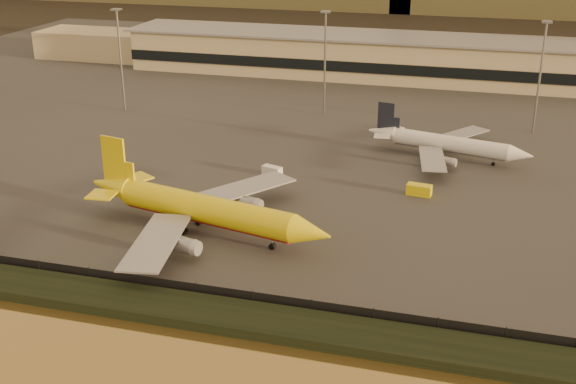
% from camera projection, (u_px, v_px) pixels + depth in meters
% --- Properties ---
extents(ground, '(900.00, 900.00, 0.00)m').
position_uv_depth(ground, '(267.00, 262.00, 107.18)').
color(ground, black).
rests_on(ground, ground).
extents(embankment, '(320.00, 7.00, 1.40)m').
position_uv_depth(embankment, '(228.00, 316.00, 91.74)').
color(embankment, black).
rests_on(embankment, ground).
extents(tarmac, '(320.00, 220.00, 0.20)m').
position_uv_depth(tarmac, '(373.00, 102.00, 191.96)').
color(tarmac, '#2D2D2D').
rests_on(tarmac, ground).
extents(perimeter_fence, '(300.00, 0.05, 2.20)m').
position_uv_depth(perimeter_fence, '(238.00, 297.00, 95.09)').
color(perimeter_fence, black).
rests_on(perimeter_fence, tarmac).
extents(terminal_building, '(202.00, 25.00, 12.60)m').
position_uv_depth(terminal_building, '(344.00, 55.00, 220.59)').
color(terminal_building, tan).
rests_on(terminal_building, tarmac).
extents(apron_light_masts, '(152.20, 12.20, 25.40)m').
position_uv_depth(apron_light_masts, '(427.00, 62.00, 164.50)').
color(apron_light_masts, slate).
rests_on(apron_light_masts, tarmac).
extents(dhl_cargo_jet, '(44.73, 43.07, 13.45)m').
position_uv_depth(dhl_cargo_jet, '(203.00, 210.00, 114.75)').
color(dhl_cargo_jet, yellow).
rests_on(dhl_cargo_jet, tarmac).
extents(white_narrowbody_jet, '(34.60, 33.16, 10.03)m').
position_uv_depth(white_narrowbody_jet, '(447.00, 144.00, 149.07)').
color(white_narrowbody_jet, white).
rests_on(white_narrowbody_jet, tarmac).
extents(gse_vehicle_yellow, '(4.65, 2.53, 1.99)m').
position_uv_depth(gse_vehicle_yellow, '(419.00, 190.00, 130.75)').
color(gse_vehicle_yellow, yellow).
rests_on(gse_vehicle_yellow, tarmac).
extents(gse_vehicle_white, '(4.23, 2.89, 1.74)m').
position_uv_depth(gse_vehicle_white, '(272.00, 171.00, 140.46)').
color(gse_vehicle_white, white).
rests_on(gse_vehicle_white, tarmac).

